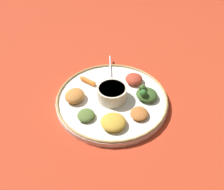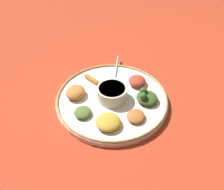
{
  "view_description": "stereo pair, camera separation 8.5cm",
  "coord_description": "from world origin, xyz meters",
  "px_view_note": "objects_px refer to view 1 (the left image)",
  "views": [
    {
      "loc": [
        -0.13,
        0.61,
        0.61
      ],
      "look_at": [
        0.0,
        0.0,
        0.03
      ],
      "focal_mm": 40.53,
      "sensor_mm": 36.0,
      "label": 1
    },
    {
      "loc": [
        -0.21,
        0.58,
        0.61
      ],
      "look_at": [
        0.0,
        0.0,
        0.03
      ],
      "focal_mm": 40.53,
      "sensor_mm": 36.0,
      "label": 2
    }
  ],
  "objects_px": {
    "center_bowl": "(112,93)",
    "carrot_near_spoon": "(87,81)",
    "spoon": "(111,73)",
    "greens_pile": "(146,94)"
  },
  "relations": [
    {
      "from": "center_bowl",
      "to": "carrot_near_spoon",
      "type": "relative_size",
      "value": 1.38
    },
    {
      "from": "spoon",
      "to": "greens_pile",
      "type": "relative_size",
      "value": 1.68
    },
    {
      "from": "spoon",
      "to": "greens_pile",
      "type": "bearing_deg",
      "value": 144.93
    },
    {
      "from": "carrot_near_spoon",
      "to": "center_bowl",
      "type": "bearing_deg",
      "value": 149.59
    },
    {
      "from": "center_bowl",
      "to": "greens_pile",
      "type": "height_order",
      "value": "same"
    },
    {
      "from": "greens_pile",
      "to": "carrot_near_spoon",
      "type": "xyz_separation_m",
      "value": [
        0.22,
        -0.03,
        -0.01
      ]
    },
    {
      "from": "carrot_near_spoon",
      "to": "spoon",
      "type": "bearing_deg",
      "value": -137.77
    },
    {
      "from": "center_bowl",
      "to": "spoon",
      "type": "height_order",
      "value": "center_bowl"
    },
    {
      "from": "carrot_near_spoon",
      "to": "greens_pile",
      "type": "bearing_deg",
      "value": 171.15
    },
    {
      "from": "center_bowl",
      "to": "spoon",
      "type": "relative_size",
      "value": 0.59
    }
  ]
}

